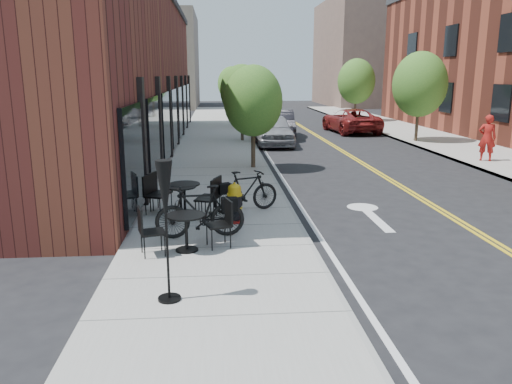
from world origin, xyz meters
name	(u,v)px	position (x,y,z in m)	size (l,w,h in m)	color
ground	(314,250)	(0.00, 0.00, 0.00)	(120.00, 120.00, 0.00)	black
sidewalk_near	(217,164)	(-2.00, 10.00, 0.06)	(4.00, 70.00, 0.12)	#9E9B93
sidewalk_far	(504,160)	(10.00, 10.00, 0.06)	(4.00, 70.00, 0.12)	#9E9B93
building_near	(116,76)	(-6.50, 14.00, 3.50)	(5.00, 28.00, 7.00)	#4F1D19
bg_building_left	(161,61)	(-8.00, 48.00, 5.00)	(8.00, 14.00, 10.00)	#726656
bg_building_right	(368,53)	(16.00, 50.00, 6.00)	(10.00, 16.00, 12.00)	brown
tree_near_a	(253,101)	(-0.60, 9.00, 2.60)	(2.20, 2.20, 3.81)	#382B1E
tree_near_b	(242,91)	(-0.60, 17.00, 2.71)	(2.30, 2.30, 3.98)	#382B1E
tree_near_c	(236,90)	(-0.60, 25.00, 2.53)	(2.10, 2.10, 3.67)	#382B1E
tree_near_d	(232,84)	(-0.60, 33.00, 2.79)	(2.40, 2.40, 4.11)	#382B1E
tree_far_b	(420,84)	(8.60, 16.00, 3.06)	(2.80, 2.80, 4.62)	#382B1E
tree_far_c	(356,81)	(8.60, 28.00, 3.06)	(2.80, 2.80, 4.62)	#382B1E
fire_hydrant	(235,203)	(-1.58, 1.77, 0.58)	(0.49, 0.49, 0.96)	maroon
bicycle_left	(200,212)	(-2.37, 0.66, 0.70)	(0.54, 1.92, 1.15)	black
bicycle_right	(246,191)	(-1.26, 2.66, 0.66)	(0.51, 1.80, 1.08)	black
bistro_set_a	(186,227)	(-2.62, -0.16, 0.61)	(1.85, 0.96, 0.97)	black
bistro_set_b	(185,194)	(-2.82, 2.68, 0.62)	(1.87, 1.13, 0.99)	black
bistro_set_c	(181,196)	(-2.90, 2.41, 0.62)	(1.86, 1.07, 0.98)	black
patio_umbrella	(165,201)	(-2.77, -2.39, 1.71)	(0.36, 0.36, 2.22)	black
parked_car_a	(274,130)	(0.96, 15.85, 0.79)	(1.87, 4.65, 1.58)	gray
parked_car_b	(279,124)	(1.60, 18.89, 0.79)	(1.68, 4.82, 1.59)	black
parked_car_c	(267,116)	(1.60, 25.89, 0.71)	(1.98, 4.87, 1.41)	#B9BABE
parked_car_far	(350,121)	(6.42, 21.16, 0.74)	(2.47, 5.36, 1.49)	maroon
pedestrian	(487,138)	(8.97, 9.65, 1.06)	(0.68, 0.45, 1.88)	#9F1915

